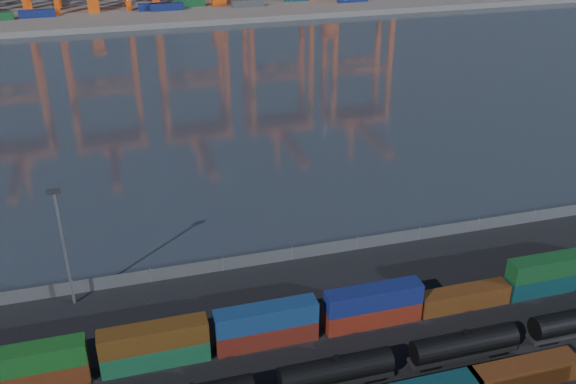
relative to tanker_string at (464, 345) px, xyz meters
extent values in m
plane|color=#272F39|center=(-13.26, 102.08, -2.01)|extent=(700.00, 700.00, 0.00)
cube|color=#514F4C|center=(-13.26, 207.08, -1.02)|extent=(700.00, 70.00, 2.00)
cube|color=#562B11|center=(4.34, -5.21, -0.65)|extent=(12.64, 2.57, 2.74)
cube|color=#572611|center=(-47.38, 8.75, -0.70)|extent=(12.20, 2.48, 2.64)
cube|color=#15511B|center=(-47.38, 8.75, 1.95)|extent=(12.20, 2.48, 2.64)
cube|color=#155031|center=(-34.05, 8.75, -0.70)|extent=(12.20, 2.48, 2.64)
cube|color=#4F2F0F|center=(-34.05, 8.75, 1.95)|extent=(12.20, 2.48, 2.64)
cube|color=#5B1B12|center=(-21.07, 8.75, -0.70)|extent=(12.20, 2.48, 2.64)
cube|color=navy|center=(-21.07, 8.75, 1.95)|extent=(12.20, 2.48, 2.64)
cube|color=maroon|center=(-7.59, 8.75, -0.70)|extent=(12.20, 2.48, 2.64)
cube|color=navy|center=(-7.59, 8.75, 1.95)|extent=(12.20, 2.48, 2.64)
cube|color=#562E11|center=(4.99, 8.75, -0.70)|extent=(12.20, 2.48, 2.64)
cube|color=#0B363B|center=(17.58, 8.75, -0.70)|extent=(12.20, 2.48, 2.64)
cube|color=#13491F|center=(17.58, 8.75, 1.95)|extent=(12.20, 2.48, 2.64)
cylinder|color=black|center=(-15.50, 0.00, 0.21)|extent=(12.61, 2.81, 2.81)
cylinder|color=black|center=(-15.50, 0.00, 1.76)|extent=(0.78, 0.78, 0.49)
cube|color=black|center=(-15.50, 0.00, -1.34)|extent=(13.10, 1.94, 0.39)
cube|color=black|center=(-11.13, 0.00, -1.73)|extent=(2.43, 1.75, 0.58)
cylinder|color=black|center=(0.00, 0.00, 0.21)|extent=(12.61, 2.81, 2.81)
cylinder|color=black|center=(0.00, 0.00, 1.76)|extent=(0.78, 0.78, 0.49)
cube|color=black|center=(0.00, 0.00, -1.34)|extent=(13.10, 1.94, 0.39)
cube|color=black|center=(-4.37, 0.00, -1.73)|extent=(2.43, 1.75, 0.58)
cube|color=black|center=(4.37, 0.00, -1.73)|extent=(2.43, 1.75, 0.58)
cube|color=black|center=(11.13, 0.00, -1.73)|extent=(2.43, 1.75, 0.58)
cube|color=#595B5E|center=(-13.26, 25.08, -1.02)|extent=(160.00, 0.06, 2.00)
cylinder|color=slate|center=(-43.26, 25.08, -0.92)|extent=(0.12, 0.12, 2.20)
cylinder|color=slate|center=(-33.26, 25.08, -0.92)|extent=(0.12, 0.12, 2.20)
cylinder|color=slate|center=(-23.26, 25.08, -0.92)|extent=(0.12, 0.12, 2.20)
cylinder|color=slate|center=(-13.26, 25.08, -0.92)|extent=(0.12, 0.12, 2.20)
cylinder|color=slate|center=(-3.26, 25.08, -0.92)|extent=(0.12, 0.12, 2.20)
cylinder|color=slate|center=(6.74, 25.08, -0.92)|extent=(0.12, 0.12, 2.20)
cylinder|color=slate|center=(16.74, 25.08, -0.92)|extent=(0.12, 0.12, 2.20)
cylinder|color=slate|center=(26.74, 25.08, -0.92)|extent=(0.12, 0.12, 2.20)
cylinder|color=slate|center=(-43.26, 23.08, 5.98)|extent=(0.36, 0.36, 16.00)
cube|color=black|center=(-43.26, 23.08, 14.28)|extent=(1.60, 0.40, 0.60)
cube|color=navy|center=(-12.60, 191.75, 1.28)|extent=(12.00, 2.44, 2.60)
cube|color=navy|center=(-16.90, 193.16, 1.28)|extent=(12.00, 2.44, 2.60)
cube|color=#3F4244|center=(17.12, 189.78, 1.28)|extent=(12.00, 2.44, 2.60)
cube|color=navy|center=(-57.42, 192.60, 1.28)|extent=(12.00, 2.44, 2.60)
cube|color=#144C23|center=(-3.91, 196.55, 1.28)|extent=(12.00, 2.44, 2.60)
camera|label=1|loc=(-34.78, -49.17, 49.31)|focal=40.00mm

